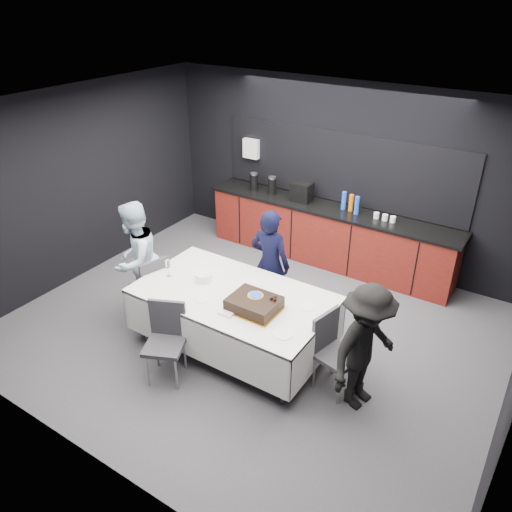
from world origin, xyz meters
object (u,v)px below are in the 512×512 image
at_px(champagne_flute, 167,265).
at_px(chair_left, 153,284).
at_px(cake_assembly, 254,304).
at_px(plate_stack, 204,277).
at_px(person_center, 270,264).
at_px(person_left, 136,260).
at_px(party_table, 233,303).
at_px(person_right, 365,348).
at_px(chair_near, 166,335).
at_px(chair_right, 332,347).

height_order(champagne_flute, chair_left, champagne_flute).
bearing_deg(cake_assembly, champagne_flute, 179.25).
xyz_separation_m(plate_stack, person_center, (0.45, 0.82, -0.07)).
bearing_deg(plate_stack, cake_assembly, -11.74).
xyz_separation_m(person_center, person_left, (-1.50, -0.93, 0.04)).
distance_m(party_table, plate_stack, 0.51).
relative_size(person_left, person_right, 1.09).
height_order(plate_stack, person_right, person_right).
bearing_deg(person_left, person_right, 78.43).
bearing_deg(chair_near, person_left, 147.72).
bearing_deg(champagne_flute, person_center, 47.81).
relative_size(cake_assembly, chair_right, 0.63).
relative_size(chair_near, person_right, 0.63).
bearing_deg(person_right, chair_left, 104.66).
distance_m(party_table, chair_near, 0.88).
xyz_separation_m(party_table, person_left, (-1.51, -0.07, 0.16)).
distance_m(chair_near, person_center, 1.71).
bearing_deg(person_center, champagne_flute, 44.71).
bearing_deg(person_right, person_left, 104.44).
height_order(plate_stack, champagne_flute, champagne_flute).
relative_size(party_table, person_right, 1.59).
height_order(person_left, person_right, person_left).
bearing_deg(champagne_flute, party_table, 7.58).
bearing_deg(chair_left, chair_right, 2.44).
height_order(chair_near, person_left, person_left).
bearing_deg(person_center, chair_right, 144.44).
relative_size(chair_left, person_left, 0.58).
relative_size(party_table, person_center, 1.52).
distance_m(party_table, chair_right, 1.30).
relative_size(party_table, plate_stack, 11.48).
distance_m(chair_right, person_right, 0.44).
xyz_separation_m(party_table, chair_left, (-1.24, -0.08, -0.11)).
relative_size(chair_right, chair_near, 1.00).
distance_m(chair_left, chair_right, 2.53).
bearing_deg(chair_right, chair_near, -153.15).
relative_size(cake_assembly, champagne_flute, 2.61).
xyz_separation_m(chair_near, person_left, (-1.16, 0.73, 0.26)).
xyz_separation_m(cake_assembly, champagne_flute, (-1.29, 0.02, 0.09)).
bearing_deg(champagne_flute, person_right, 1.82).
relative_size(chair_right, person_left, 0.58).
bearing_deg(chair_right, chair_left, -177.56).
distance_m(person_left, person_right, 3.19).
relative_size(champagne_flute, chair_left, 0.24).
bearing_deg(chair_near, cake_assembly, 42.07).
distance_m(plate_stack, person_right, 2.15).
distance_m(chair_near, person_right, 2.18).
height_order(chair_near, person_right, person_right).
bearing_deg(plate_stack, party_table, -5.03).
distance_m(party_table, person_right, 1.68).
relative_size(cake_assembly, chair_near, 0.63).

